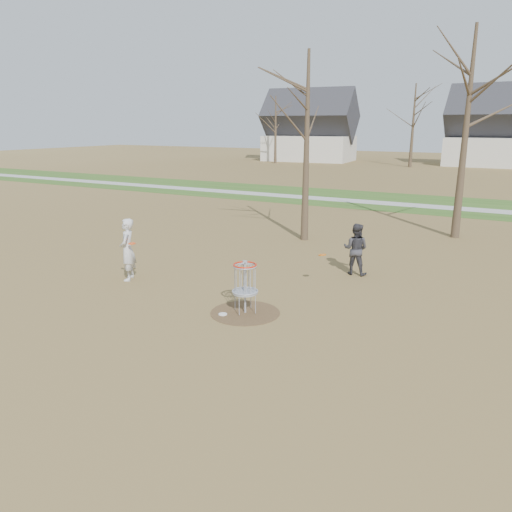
{
  "coord_description": "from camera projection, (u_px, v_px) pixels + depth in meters",
  "views": [
    {
      "loc": [
        5.99,
        -10.42,
        4.7
      ],
      "look_at": [
        -0.5,
        1.5,
        1.1
      ],
      "focal_mm": 35.0,
      "sensor_mm": 36.0,
      "label": 1
    }
  ],
  "objects": [
    {
      "name": "ground",
      "position": [
        245.0,
        313.0,
        12.82
      ],
      "size": [
        160.0,
        160.0,
        0.0
      ],
      "primitive_type": "plane",
      "color": "brown",
      "rests_on": "ground"
    },
    {
      "name": "green_band",
      "position": [
        415.0,
        203.0,
        30.65
      ],
      "size": [
        160.0,
        8.0,
        0.01
      ],
      "primitive_type": "cube",
      "color": "#2D5119",
      "rests_on": "ground"
    },
    {
      "name": "footpath",
      "position": [
        411.0,
        205.0,
        29.8
      ],
      "size": [
        160.0,
        1.5,
        0.01
      ],
      "primitive_type": "cube",
      "color": "#9E9E99",
      "rests_on": "green_band"
    },
    {
      "name": "dirt_circle",
      "position": [
        245.0,
        313.0,
        12.82
      ],
      "size": [
        1.8,
        1.8,
        0.01
      ],
      "primitive_type": "cylinder",
      "color": "#47331E",
      "rests_on": "ground"
    },
    {
      "name": "player_standing",
      "position": [
        127.0,
        250.0,
        15.32
      ],
      "size": [
        0.74,
        0.84,
        1.93
      ],
      "primitive_type": "imported",
      "rotation": [
        0.0,
        0.0,
        -1.07
      ],
      "color": "silver",
      "rests_on": "ground"
    },
    {
      "name": "player_throwing",
      "position": [
        356.0,
        249.0,
        15.93
      ],
      "size": [
        0.84,
        0.66,
        1.66
      ],
      "primitive_type": "imported",
      "rotation": [
        0.0,
        0.0,
        3.19
      ],
      "color": "#343338",
      "rests_on": "ground"
    },
    {
      "name": "disc_grounded",
      "position": [
        223.0,
        314.0,
        12.67
      ],
      "size": [
        0.22,
        0.22,
        0.02
      ],
      "primitive_type": "cylinder",
      "color": "white",
      "rests_on": "dirt_circle"
    },
    {
      "name": "discs_in_play",
      "position": [
        230.0,
        249.0,
        14.77
      ],
      "size": [
        5.45,
        2.49,
        0.26
      ],
      "color": "#DD620B",
      "rests_on": "ground"
    },
    {
      "name": "disc_golf_basket",
      "position": [
        245.0,
        279.0,
        12.59
      ],
      "size": [
        0.64,
        0.64,
        1.35
      ],
      "color": "#9EA3AD",
      "rests_on": "ground"
    },
    {
      "name": "bare_trees",
      "position": [
        479.0,
        116.0,
        41.01
      ],
      "size": [
        52.62,
        44.98,
        9.0
      ],
      "color": "#382B1E",
      "rests_on": "ground"
    }
  ]
}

